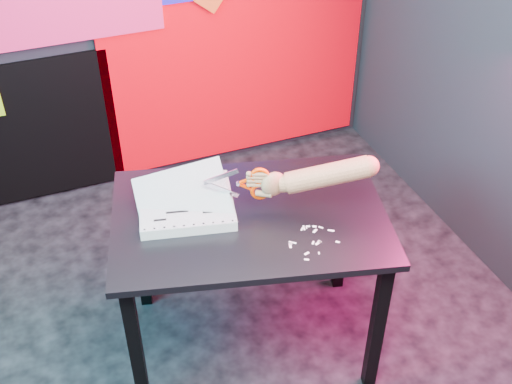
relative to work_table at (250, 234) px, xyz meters
name	(u,v)px	position (x,y,z in m)	size (l,w,h in m)	color
room	(202,89)	(-0.17, -0.02, 0.70)	(3.01, 3.01, 2.71)	black
backdrop	(133,30)	(-0.11, 1.44, 0.31)	(2.88, 0.05, 2.08)	red
work_table	(250,234)	(0.00, 0.00, 0.00)	(1.22, 0.96, 0.75)	black
printout_stack	(187,209)	(-0.23, 0.09, 0.13)	(0.42, 0.34, 0.19)	silver
scissors	(255,184)	(0.03, 0.01, 0.24)	(0.24, 0.11, 0.15)	silver
hand_forearm	(318,176)	(0.25, -0.08, 0.28)	(0.45, 0.23, 0.19)	#B57951
paper_clippings	(311,239)	(0.16, -0.22, 0.10)	(0.20, 0.18, 0.00)	white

